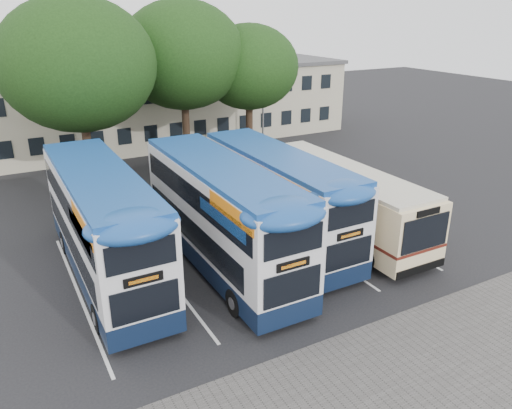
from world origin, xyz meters
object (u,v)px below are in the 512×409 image
at_px(lamp_post, 263,85).
at_px(bus_dd_mid, 221,211).
at_px(bus_dd_left, 103,221).
at_px(bus_single, 338,195).
at_px(tree_right, 249,67).
at_px(tree_mid, 182,55).
at_px(bus_dd_right, 277,194).
at_px(tree_left, 77,65).

relative_size(lamp_post, bus_dd_mid, 0.82).
distance_m(bus_dd_left, bus_single, 11.24).
bearing_deg(tree_right, bus_dd_mid, -122.22).
xyz_separation_m(lamp_post, bus_dd_left, (-15.36, -14.10, -2.55)).
bearing_deg(lamp_post, tree_mid, -169.69).
relative_size(lamp_post, bus_single, 0.81).
bearing_deg(tree_mid, lamp_post, 10.31).
bearing_deg(bus_dd_right, lamp_post, 62.75).
xyz_separation_m(bus_dd_left, bus_dd_mid, (4.56, -1.40, 0.01)).
xyz_separation_m(tree_mid, bus_dd_left, (-8.59, -12.87, -5.08)).
bearing_deg(tree_right, tree_mid, 173.13).
xyz_separation_m(bus_dd_mid, bus_dd_right, (3.27, 0.89, -0.12)).
distance_m(lamp_post, tree_right, 3.22).
bearing_deg(tree_mid, tree_right, -6.87).
bearing_deg(bus_single, bus_dd_left, 176.05).
bearing_deg(tree_left, bus_dd_left, -98.49).
bearing_deg(bus_dd_left, bus_dd_right, -3.76).
bearing_deg(tree_left, tree_right, 7.24).
bearing_deg(tree_mid, bus_dd_mid, -105.78).
relative_size(tree_right, bus_dd_mid, 0.87).
distance_m(tree_right, bus_dd_mid, 16.73).
bearing_deg(bus_dd_left, tree_mid, 56.27).
bearing_deg(tree_right, bus_dd_right, -112.72).
distance_m(tree_left, bus_dd_left, 12.05).
bearing_deg(bus_dd_left, tree_right, 43.01).
distance_m(tree_left, bus_dd_right, 13.92).
xyz_separation_m(tree_mid, tree_right, (4.61, -0.56, -0.94)).
bearing_deg(bus_dd_mid, tree_mid, 74.22).
height_order(bus_dd_left, bus_dd_right, bus_dd_left).
relative_size(bus_dd_left, bus_dd_mid, 1.00).
bearing_deg(bus_dd_mid, tree_right, 57.78).
relative_size(bus_dd_right, bus_single, 0.95).
relative_size(tree_mid, bus_single, 1.00).
xyz_separation_m(tree_right, bus_dd_mid, (-8.64, -13.72, -4.12)).
height_order(lamp_post, bus_dd_left, lamp_post).
bearing_deg(lamp_post, tree_left, -166.66).
bearing_deg(bus_dd_mid, bus_single, 5.40).
bearing_deg(tree_right, tree_left, -172.76).
bearing_deg(bus_dd_mid, bus_dd_right, 15.13).
distance_m(tree_mid, bus_single, 15.03).
height_order(lamp_post, tree_right, tree_right).
relative_size(lamp_post, bus_dd_left, 0.82).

